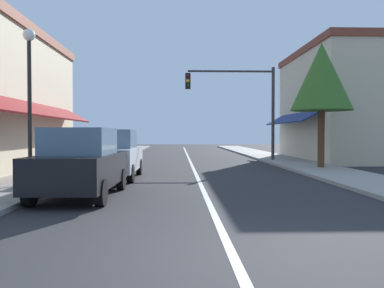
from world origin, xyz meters
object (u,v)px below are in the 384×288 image
Objects in this scene: parked_car_second_left at (113,154)px; street_lamp_left_near at (29,81)px; traffic_signal_mast_arm at (242,97)px; parked_car_nearest_left at (81,163)px; tree_right_near at (322,77)px.

street_lamp_left_near reaches higher than parked_car_second_left.
traffic_signal_mast_arm is at bearing 55.39° from parked_car_second_left.
street_lamp_left_near is (-2.07, -2.51, 2.32)m from parked_car_second_left.
parked_car_nearest_left is at bearing -91.19° from parked_car_second_left.
parked_car_nearest_left is 4.36m from parked_car_second_left.
tree_right_near is at bearing 41.99° from parked_car_nearest_left.
tree_right_near is (10.83, 5.74, 0.95)m from street_lamp_left_near.
tree_right_near is at bearing 20.69° from parked_car_second_left.
traffic_signal_mast_arm is 0.96× the size of tree_right_near.
parked_car_nearest_left is at bearing -115.49° from traffic_signal_mast_arm.
tree_right_near reaches higher than traffic_signal_mast_arm.
parked_car_second_left is 0.75× the size of traffic_signal_mast_arm.
traffic_signal_mast_arm is (6.17, 12.95, 2.88)m from parked_car_nearest_left.
traffic_signal_mast_arm is 1.16× the size of street_lamp_left_near.
street_lamp_left_near is 0.83× the size of tree_right_near.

